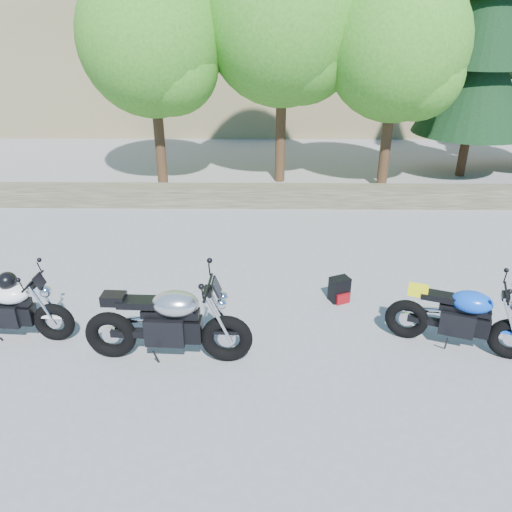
# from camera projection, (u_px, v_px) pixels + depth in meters

# --- Properties ---
(ground) EXTENTS (90.00, 90.00, 0.00)m
(ground) POSITION_uv_depth(u_px,v_px,m) (242.00, 329.00, 7.58)
(ground) COLOR gray
(ground) RESTS_ON ground
(stone_wall) EXTENTS (22.00, 0.55, 0.50)m
(stone_wall) POSITION_uv_depth(u_px,v_px,m) (250.00, 196.00, 12.43)
(stone_wall) COLOR #433D2D
(stone_wall) RESTS_ON ground
(tree_decid_left) EXTENTS (3.67, 3.67, 5.62)m
(tree_decid_left) POSITION_uv_depth(u_px,v_px,m) (155.00, 45.00, 12.46)
(tree_decid_left) COLOR #382314
(tree_decid_left) RESTS_ON ground
(tree_decid_mid) EXTENTS (4.08, 4.08, 6.24)m
(tree_decid_mid) POSITION_uv_depth(u_px,v_px,m) (287.00, 27.00, 12.61)
(tree_decid_mid) COLOR #382314
(tree_decid_mid) RESTS_ON ground
(tree_decid_right) EXTENTS (3.54, 3.54, 5.41)m
(tree_decid_right) POSITION_uv_depth(u_px,v_px,m) (401.00, 52.00, 12.27)
(tree_decid_right) COLOR #382314
(tree_decid_right) RESTS_ON ground
(conifer_near) EXTENTS (3.17, 3.17, 7.06)m
(conifer_near) POSITION_uv_depth(u_px,v_px,m) (484.00, 42.00, 13.30)
(conifer_near) COLOR #382314
(conifer_near) RESTS_ON ground
(silver_bike) EXTENTS (2.31, 0.73, 1.16)m
(silver_bike) POSITION_uv_depth(u_px,v_px,m) (169.00, 324.00, 6.69)
(silver_bike) COLOR black
(silver_bike) RESTS_ON ground
(white_bike) EXTENTS (1.96, 0.62, 1.08)m
(white_bike) POSITION_uv_depth(u_px,v_px,m) (5.00, 307.00, 7.15)
(white_bike) COLOR black
(white_bike) RESTS_ON ground
(blue_bike) EXTENTS (1.94, 0.90, 1.01)m
(blue_bike) POSITION_uv_depth(u_px,v_px,m) (460.00, 318.00, 6.96)
(blue_bike) COLOR black
(blue_bike) RESTS_ON ground
(backpack) EXTENTS (0.37, 0.35, 0.42)m
(backpack) POSITION_uv_depth(u_px,v_px,m) (340.00, 290.00, 8.26)
(backpack) COLOR black
(backpack) RESTS_ON ground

